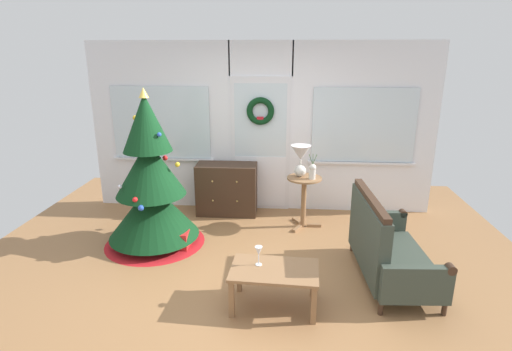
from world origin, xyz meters
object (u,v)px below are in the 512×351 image
flower_vase (312,171)px  wine_glass (259,252)px  christmas_tree (151,189)px  table_lamp (301,157)px  dresser_cabinet (227,189)px  coffee_table (274,274)px  gift_box (179,240)px  side_table (304,192)px  settee_sofa (385,247)px

flower_vase → wine_glass: (-0.60, -1.79, -0.30)m
christmas_tree → table_lamp: 2.03m
christmas_tree → dresser_cabinet: size_ratio=2.21×
christmas_tree → dresser_cabinet: 1.38m
coffee_table → gift_box: size_ratio=3.77×
christmas_tree → gift_box: size_ratio=8.70×
table_lamp → coffee_table: 2.09m
dresser_cabinet → side_table: 1.23m
christmas_tree → side_table: bearing=18.8°
christmas_tree → dresser_cabinet: christmas_tree is taller
side_table → flower_vase: bearing=-31.0°
table_lamp → flower_vase: bearing=-32.0°
flower_vase → gift_box: flower_vase is taller
settee_sofa → gift_box: bearing=168.1°
settee_sofa → coffee_table: size_ratio=1.68×
side_table → wine_glass: size_ratio=3.76×
wine_glass → flower_vase: bearing=71.6°
coffee_table → gift_box: coffee_table is taller
wine_glass → gift_box: (-1.08, 1.04, -0.44)m
dresser_cabinet → flower_vase: bearing=-20.7°
coffee_table → side_table: bearing=79.9°
flower_vase → wine_glass: bearing=-108.4°
dresser_cabinet → gift_box: 1.33m
settee_sofa → wine_glass: settee_sofa is taller
settee_sofa → gift_box: (-2.40, 0.50, -0.26)m
flower_vase → gift_box: bearing=-155.7°
settee_sofa → table_lamp: table_lamp is taller
wine_glass → dresser_cabinet: bearing=106.0°
christmas_tree → gift_box: 0.73m
coffee_table → table_lamp: bearing=81.8°
table_lamp → side_table: bearing=-33.7°
dresser_cabinet → gift_box: bearing=-109.1°
side_table → dresser_cabinet: bearing=160.2°
flower_vase → coffee_table: size_ratio=0.41×
gift_box → wine_glass: bearing=-44.0°
christmas_tree → wine_glass: size_ratio=10.23×
settee_sofa → gift_box: 2.47m
dresser_cabinet → table_lamp: size_ratio=2.05×
settee_sofa → christmas_tree: bearing=166.7°
christmas_tree → wine_glass: christmas_tree is taller
dresser_cabinet → table_lamp: 1.31m
christmas_tree → side_table: 2.06m
side_table → gift_box: size_ratio=3.20×
christmas_tree → coffee_table: bearing=-38.1°
christmas_tree → settee_sofa: bearing=-13.3°
flower_vase → side_table: bearing=149.0°
dresser_cabinet → gift_box: (-0.43, -1.23, -0.28)m
dresser_cabinet → flower_vase: flower_vase is taller
side_table → flower_vase: 0.35m
table_lamp → christmas_tree: bearing=-159.5°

